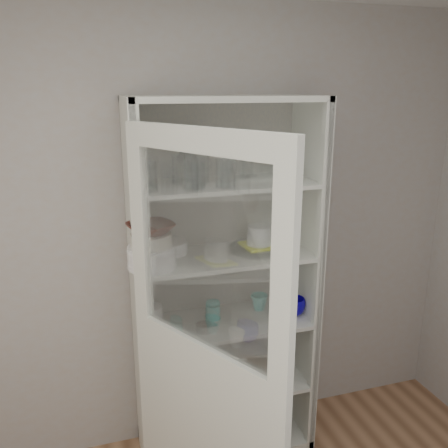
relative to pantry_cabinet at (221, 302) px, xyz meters
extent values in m
cube|color=#AB9E91|center=(-0.20, 0.16, 0.36)|extent=(3.60, 0.02, 2.60)
cube|color=silver|center=(-0.48, -0.06, 0.11)|extent=(0.03, 0.45, 2.10)
cube|color=silver|center=(0.48, -0.06, 0.11)|extent=(0.03, 0.45, 2.10)
cube|color=gray|center=(0.00, 0.15, 0.11)|extent=(1.00, 0.03, 2.10)
cube|color=silver|center=(0.00, -0.06, 1.14)|extent=(1.00, 0.45, 0.03)
cube|color=silver|center=(0.00, -0.06, -0.90)|extent=(1.00, 0.45, 0.08)
cube|color=silver|center=(0.00, -0.08, -0.49)|extent=(0.94, 0.42, 0.02)
cube|color=silver|center=(0.00, -0.08, -0.09)|extent=(0.94, 0.42, 0.02)
cube|color=silver|center=(0.00, -0.08, 0.31)|extent=(0.94, 0.42, 0.02)
cube|color=silver|center=(0.00, -0.08, 0.71)|extent=(0.94, 0.42, 0.02)
cube|color=silver|center=(-0.28, -0.68, 1.01)|extent=(0.47, 0.81, 0.10)
cube|color=silver|center=(-0.48, -0.33, 0.56)|extent=(0.08, 0.10, 0.80)
cube|color=silver|center=(-0.09, -1.04, 0.56)|extent=(0.08, 0.10, 0.80)
cube|color=silver|center=(-0.28, -0.68, 0.56)|extent=(0.36, 0.64, 0.78)
cylinder|color=silver|center=(-0.41, -0.19, 0.79)|extent=(0.09, 0.09, 0.14)
cylinder|color=silver|center=(-0.21, -0.21, 0.80)|extent=(0.10, 0.10, 0.15)
cylinder|color=silver|center=(-0.17, -0.19, 0.79)|extent=(0.08, 0.08, 0.14)
cylinder|color=silver|center=(-0.05, -0.21, 0.79)|extent=(0.09, 0.09, 0.14)
cylinder|color=silver|center=(-0.03, -0.22, 0.79)|extent=(0.07, 0.07, 0.15)
cylinder|color=silver|center=(0.28, -0.17, 0.79)|extent=(0.09, 0.09, 0.14)
cylinder|color=silver|center=(0.27, -0.22, 0.79)|extent=(0.08, 0.08, 0.14)
cylinder|color=silver|center=(-0.41, -0.04, 0.79)|extent=(0.08, 0.08, 0.13)
cylinder|color=silver|center=(-0.23, -0.05, 0.79)|extent=(0.09, 0.09, 0.15)
cylinder|color=silver|center=(-0.11, -0.04, 0.79)|extent=(0.09, 0.09, 0.15)
cylinder|color=silver|center=(0.04, -0.04, 0.80)|extent=(0.09, 0.09, 0.15)
cylinder|color=white|center=(-0.41, -0.14, 0.38)|extent=(0.25, 0.25, 0.11)
cylinder|color=white|center=(-0.29, 0.04, 0.36)|extent=(0.22, 0.22, 0.07)
cylinder|color=silver|center=(-0.41, -0.14, 0.46)|extent=(0.21, 0.21, 0.06)
imported|color=#52231B|center=(-0.41, -0.14, 0.52)|extent=(0.28, 0.28, 0.06)
cylinder|color=silver|center=(0.21, -0.05, 0.33)|extent=(0.39, 0.39, 0.02)
cube|color=yellow|center=(0.21, -0.05, 0.35)|extent=(0.20, 0.20, 0.01)
cylinder|color=white|center=(0.21, -0.05, 0.38)|extent=(0.18, 0.18, 0.06)
cylinder|color=#B9B9B9|center=(0.21, -0.06, 0.39)|extent=(0.13, 0.13, 0.14)
imported|color=#070B94|center=(0.41, -0.12, -0.03)|extent=(0.14, 0.14, 0.10)
imported|color=teal|center=(0.24, 0.00, -0.03)|extent=(0.11, 0.11, 0.09)
imported|color=white|center=(0.29, -0.18, -0.03)|extent=(0.13, 0.13, 0.09)
cylinder|color=teal|center=(-0.06, -0.03, -0.04)|extent=(0.08, 0.08, 0.08)
ellipsoid|color=teal|center=(-0.06, -0.03, 0.01)|extent=(0.08, 0.08, 0.02)
cylinder|color=silver|center=(-0.14, -0.15, -0.06)|extent=(0.10, 0.10, 0.04)
cylinder|color=white|center=(-0.41, -0.06, -0.01)|extent=(0.13, 0.13, 0.14)
imported|color=silver|center=(-0.09, -0.07, -0.45)|extent=(0.28, 0.28, 0.07)
cube|color=#9596A7|center=(0.02, -0.07, -0.45)|extent=(0.25, 0.21, 0.06)
camera|label=1|loc=(-0.73, -2.40, 1.20)|focal=38.00mm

